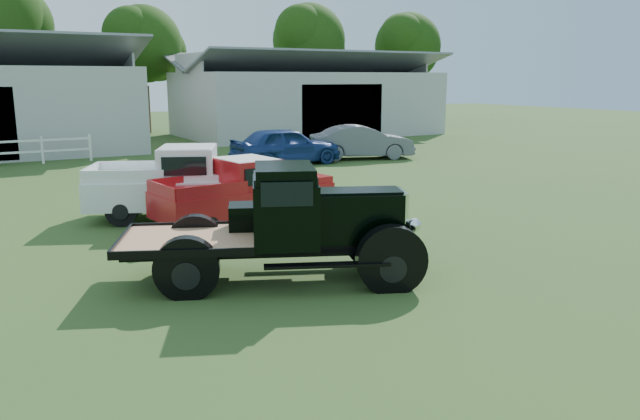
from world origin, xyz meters
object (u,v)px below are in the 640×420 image
vintage_flatbed (279,223)px  misc_car_grey (362,142)px  white_pickup (185,183)px  misc_car_blue (286,146)px  red_pickup (244,191)px

vintage_flatbed → misc_car_grey: (11.09, 13.98, -0.30)m
vintage_flatbed → white_pickup: (0.12, 5.90, -0.13)m
misc_car_grey → misc_car_blue: bearing=108.4°
red_pickup → white_pickup: (-1.08, 1.41, 0.09)m
vintage_flatbed → misc_car_blue: size_ratio=1.13×
red_pickup → misc_car_blue: bearing=50.5°
red_pickup → misc_car_blue: 11.24m
red_pickup → misc_car_grey: bearing=36.4°
white_pickup → misc_car_blue: bearing=73.5°
vintage_flatbed → red_pickup: size_ratio=1.15×
vintage_flatbed → white_pickup: size_ratio=1.05×
white_pickup → misc_car_blue: (7.06, 8.10, -0.13)m
white_pickup → misc_car_blue: size_ratio=1.07×
white_pickup → misc_car_grey: size_ratio=1.10×
misc_car_grey → red_pickup: bearing=152.5°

